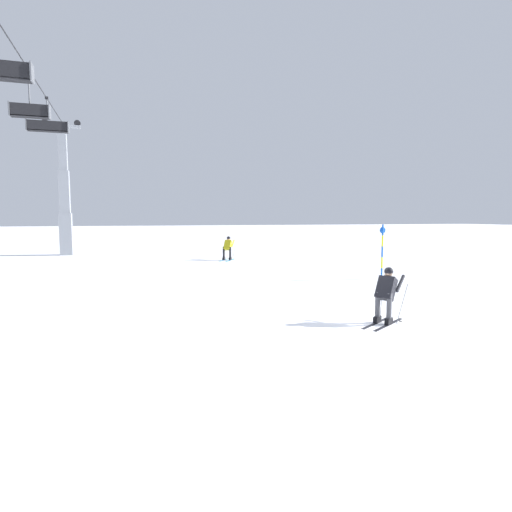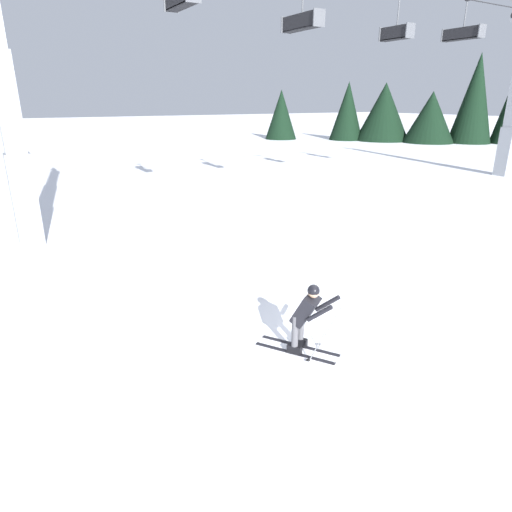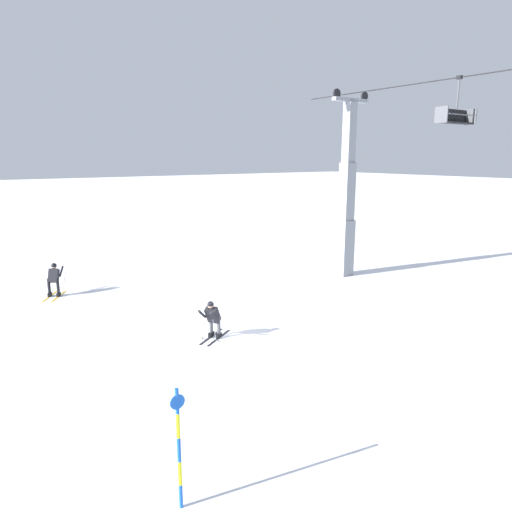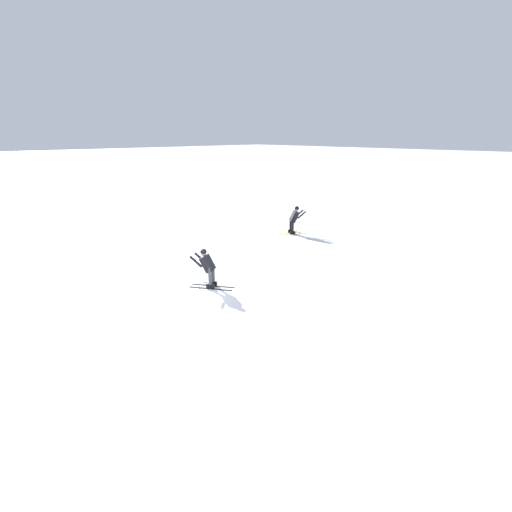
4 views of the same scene
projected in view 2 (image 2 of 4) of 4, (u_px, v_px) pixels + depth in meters
name	position (u px, v px, depth m)	size (l,w,h in m)	color
ground_plane	(333.00, 327.00, 9.45)	(260.00, 260.00, 0.00)	white
skier_carving_main	(306.00, 314.00, 8.27)	(1.29, 1.61, 1.55)	black
lift_tower_near	(11.00, 122.00, 13.66)	(0.76, 2.42, 9.60)	gray
chairlift_seat_second	(301.00, 21.00, 17.83)	(0.61, 2.24, 2.20)	black
chairlift_seat_middle	(396.00, 32.00, 20.53)	(0.61, 1.68, 2.24)	black
chairlift_seat_fourth	(462.00, 34.00, 22.83)	(0.61, 2.21, 1.95)	black
tree_line_ridge	(413.00, 109.00, 50.41)	(22.26, 22.04, 9.46)	black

